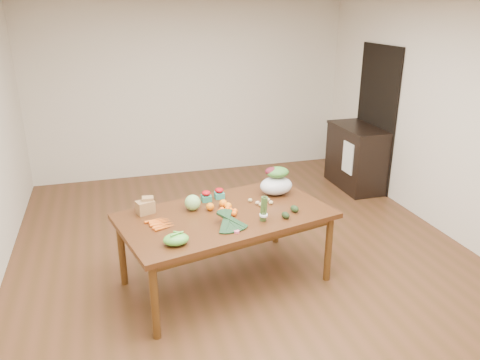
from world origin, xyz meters
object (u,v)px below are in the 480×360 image
object	(u,v)px
dining_table	(226,248)
kale_bunch	(231,220)
cabinet	(356,157)
cabbage	(193,203)
mandarin_cluster	(228,210)
salad_bag	(276,182)
paper_bag	(145,206)
asparagus_bundle	(264,209)

from	to	relation	value
dining_table	kale_bunch	size ratio (longest dim) A/B	4.91
cabinet	cabbage	size ratio (longest dim) A/B	6.64
cabinet	mandarin_cluster	distance (m)	3.25
salad_bag	mandarin_cluster	bearing A→B (deg)	-151.28
mandarin_cluster	salad_bag	size ratio (longest dim) A/B	0.52
cabbage	salad_bag	size ratio (longest dim) A/B	0.44
paper_bag	asparagus_bundle	bearing A→B (deg)	-25.48
cabinet	kale_bunch	world-z (taller)	cabinet
salad_bag	kale_bunch	bearing A→B (deg)	-136.07
paper_bag	cabbage	world-z (taller)	cabbage
kale_bunch	salad_bag	distance (m)	0.92
cabbage	salad_bag	distance (m)	0.93
cabinet	salad_bag	size ratio (longest dim) A/B	2.95
paper_bag	cabbage	xyz separation A→B (m)	(0.45, -0.05, 0.00)
paper_bag	kale_bunch	distance (m)	0.88
dining_table	cabinet	xyz separation A→B (m)	(2.55, 2.00, 0.10)
mandarin_cluster	kale_bunch	xyz separation A→B (m)	(-0.05, -0.30, 0.04)
dining_table	asparagus_bundle	world-z (taller)	asparagus_bundle
cabbage	asparagus_bundle	world-z (taller)	asparagus_bundle
mandarin_cluster	kale_bunch	distance (m)	0.31
paper_bag	cabbage	size ratio (longest dim) A/B	1.40
mandarin_cluster	salad_bag	bearing A→B (deg)	28.72
dining_table	paper_bag	world-z (taller)	paper_bag
cabbage	asparagus_bundle	xyz separation A→B (m)	(0.57, -0.44, 0.05)
cabinet	asparagus_bundle	distance (m)	3.22
cabinet	cabbage	xyz separation A→B (m)	(-2.83, -1.83, 0.36)
mandarin_cluster	asparagus_bundle	world-z (taller)	asparagus_bundle
paper_bag	mandarin_cluster	size ratio (longest dim) A/B	1.19
salad_bag	cabinet	bearing A→B (deg)	41.26
cabbage	kale_bunch	bearing A→B (deg)	-62.70
asparagus_bundle	salad_bag	size ratio (longest dim) A/B	0.72
dining_table	asparagus_bundle	xyz separation A→B (m)	(0.29, -0.26, 0.50)
mandarin_cluster	salad_bag	world-z (taller)	salad_bag
paper_bag	dining_table	bearing A→B (deg)	-17.01
mandarin_cluster	cabbage	bearing A→B (deg)	148.32
paper_bag	cabbage	bearing A→B (deg)	-6.57
cabbage	mandarin_cluster	size ratio (longest dim) A/B	0.85
dining_table	salad_bag	world-z (taller)	salad_bag
kale_bunch	dining_table	bearing A→B (deg)	71.30
cabbage	mandarin_cluster	distance (m)	0.36
kale_bunch	salad_bag	xyz separation A→B (m)	(0.66, 0.64, 0.05)
dining_table	paper_bag	size ratio (longest dim) A/B	9.17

